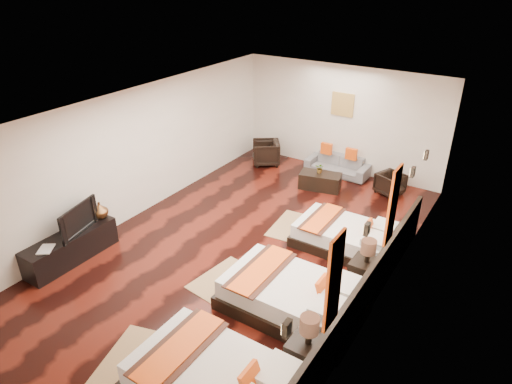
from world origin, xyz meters
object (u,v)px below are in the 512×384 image
Objects in this scene: nightstand_b at (365,271)px; armchair_left at (266,153)px; coffee_table at (320,181)px; bed_near at (218,384)px; tv_console at (71,247)px; book at (39,250)px; figurine at (100,210)px; sofa at (337,165)px; armchair_right at (390,184)px; bed_far at (346,236)px; bed_mid at (293,296)px; tv at (75,219)px; nightstand_a at (307,353)px; table_plant at (320,168)px.

armchair_left is (-4.27, 3.67, -0.00)m from nightstand_b.
nightstand_b is 0.96× the size of coffee_table.
bed_near is 3.07× the size of armchair_left.
book is at bearing -90.00° from tv_console.
figurine is 5.27m from coffee_table.
armchair_left is at bearing 139.30° from nightstand_b.
tv_console reaches higher than sofa.
bed_far is at bearing -158.08° from armchair_right.
figurine is (-4.20, -0.26, 0.42)m from bed_mid.
tv_console is 1.82× the size of tv.
book is 0.19× the size of sofa.
figurine reaches higher than armchair_right.
figurine is at bearing -120.05° from coffee_table.
bed_near is 3.80× the size of armchair_right.
bed_far is 1.99× the size of nightstand_a.
nightstand_b is 3.00× the size of book.
armchair_left is (-4.27, 5.84, -0.01)m from nightstand_a.
tv_console is at bearing -166.31° from bed_mid.
figurine is at bearing 162.78° from armchair_right.
coffee_table is (0.00, -1.05, -0.04)m from sofa.
coffee_table is at bearing 113.82° from nightstand_a.
tv is at bearing -116.63° from coffee_table.
sofa is at bearing 110.20° from nightstand_a.
bed_near is at bearing -90.00° from bed_mid.
armchair_right is (4.18, 5.20, -0.45)m from figurine.
tv reaches higher than armchair_right.
sofa reaches higher than coffee_table.
tv_console is 1.08× the size of sofa.
figurine is 5.18m from armchair_left.
armchair_left is (0.68, 6.48, -0.23)m from book.
bed_near is at bearing -75.92° from coffee_table.
bed_mid is 6.00m from armchair_left.
table_plant is (-0.05, -1.01, 0.28)m from sofa.
book is 1.37m from figurine.
figurine reaches higher than bed_near.
bed_far is at bearing 37.30° from tv_console.
armchair_right is (-0.77, 3.74, -0.07)m from nightstand_b.
nightstand_b reaches higher than book.
armchair_right is (4.18, 6.56, -0.30)m from book.
armchair_left is at bearing 84.04° from book.
tv reaches higher than book.
bed_mid is at bearing -69.81° from coffee_table.
book is (-4.20, -1.62, 0.27)m from bed_mid.
coffee_table is (-1.57, 6.27, -0.09)m from bed_near.
tv is at bearing 164.66° from bed_near.
book is 6.47m from coffee_table.
figurine is at bearing -163.62° from nightstand_b.
sofa is (2.63, 5.59, -0.47)m from figurine.
sofa is (-1.57, 5.33, -0.05)m from bed_mid.
tv_console is (-4.95, -2.21, -0.06)m from nightstand_b.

